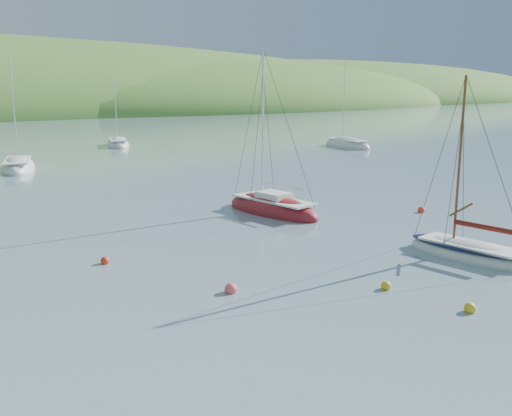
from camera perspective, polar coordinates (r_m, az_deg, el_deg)
ground at (r=22.12m, az=15.32°, el=-8.16°), size 700.00×700.00×0.00m
daysailer_white at (r=27.26m, az=20.33°, el=-4.19°), size 2.55×5.72×8.54m
sloop_red at (r=34.34m, az=1.65°, el=-0.15°), size 3.19×7.32×10.50m
distant_sloop_a at (r=56.26m, az=-22.69°, el=3.73°), size 5.14×8.46×11.40m
distant_sloop_b at (r=74.81m, az=-13.63°, el=6.18°), size 4.95×7.93×10.67m
distant_sloop_d at (r=72.30m, az=9.11°, el=6.18°), size 4.10×8.52×11.67m
mooring_buoys at (r=24.62m, az=7.43°, el=-5.44°), size 19.76×12.93×0.48m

